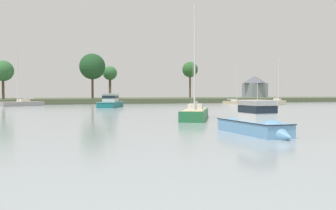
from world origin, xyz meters
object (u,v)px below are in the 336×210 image
object	(u,v)px
sailboat_grey	(21,105)
sailboat_cream	(278,104)
cruiser_skyblue	(258,127)
sailboat_sand	(235,103)
sailboat_green	(195,116)
cruiser_teal	(112,104)

from	to	relation	value
sailboat_grey	sailboat_cream	bearing A→B (deg)	-12.71
sailboat_grey	cruiser_skyblue	size ratio (longest dim) A/B	1.87
sailboat_sand	sailboat_cream	world-z (taller)	sailboat_cream
sailboat_grey	sailboat_green	size ratio (longest dim) A/B	1.05
sailboat_green	cruiser_teal	xyz separation A→B (m)	(-2.25, 35.21, 0.32)
cruiser_skyblue	cruiser_teal	world-z (taller)	cruiser_teal
sailboat_sand	cruiser_skyblue	bearing A→B (deg)	-120.02
cruiser_skyblue	sailboat_cream	distance (m)	62.71
sailboat_grey	cruiser_skyblue	distance (m)	64.21
sailboat_green	cruiser_teal	bearing A→B (deg)	93.66
sailboat_sand	sailboat_green	world-z (taller)	sailboat_green
sailboat_sand	sailboat_green	size ratio (longest dim) A/B	0.84
cruiser_skyblue	sailboat_sand	bearing A→B (deg)	59.98
sailboat_sand	cruiser_teal	xyz separation A→B (m)	(-35.85, -12.37, 0.39)
sailboat_sand	cruiser_skyblue	world-z (taller)	sailboat_sand
sailboat_grey	sailboat_cream	distance (m)	59.13
cruiser_skyblue	sailboat_cream	world-z (taller)	sailboat_cream
sailboat_sand	cruiser_teal	size ratio (longest dim) A/B	0.97
sailboat_sand	sailboat_green	bearing A→B (deg)	-125.22
sailboat_green	cruiser_teal	distance (m)	35.28
cruiser_skyblue	cruiser_teal	xyz separation A→B (m)	(-0.51, 48.78, 0.09)
sailboat_green	sailboat_sand	bearing A→B (deg)	54.78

